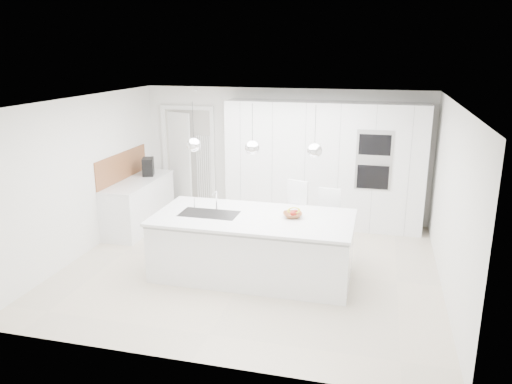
% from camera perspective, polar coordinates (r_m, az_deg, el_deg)
% --- Properties ---
extents(floor, '(5.50, 5.50, 0.00)m').
position_cam_1_polar(floor, '(7.69, -0.55, -8.50)').
color(floor, beige).
rests_on(floor, ground).
extents(wall_back, '(5.50, 0.00, 5.50)m').
position_cam_1_polar(wall_back, '(9.64, 3.21, 4.34)').
color(wall_back, white).
rests_on(wall_back, ground).
extents(wall_left, '(0.00, 5.00, 5.00)m').
position_cam_1_polar(wall_left, '(8.38, -19.10, 1.70)').
color(wall_left, white).
rests_on(wall_left, ground).
extents(ceiling, '(5.50, 5.50, 0.00)m').
position_cam_1_polar(ceiling, '(7.04, -0.61, 10.37)').
color(ceiling, white).
rests_on(ceiling, wall_back).
extents(tall_cabinets, '(3.60, 0.60, 2.30)m').
position_cam_1_polar(tall_cabinets, '(9.26, 7.71, 3.09)').
color(tall_cabinets, white).
rests_on(tall_cabinets, floor).
extents(oven_stack, '(0.62, 0.04, 1.05)m').
position_cam_1_polar(oven_stack, '(8.86, 13.32, 3.55)').
color(oven_stack, '#A5A5A8').
rests_on(oven_stack, tall_cabinets).
extents(doorway_frame, '(1.11, 0.08, 2.13)m').
position_cam_1_polar(doorway_frame, '(10.20, -7.68, 3.57)').
color(doorway_frame, white).
rests_on(doorway_frame, floor).
extents(hallway_door, '(0.76, 0.38, 2.00)m').
position_cam_1_polar(hallway_door, '(10.26, -9.08, 3.46)').
color(hallway_door, white).
rests_on(hallway_door, floor).
extents(radiator, '(0.32, 0.04, 1.40)m').
position_cam_1_polar(radiator, '(10.12, -5.98, 2.51)').
color(radiator, white).
rests_on(radiator, floor).
extents(left_base_cabinets, '(0.60, 1.80, 0.86)m').
position_cam_1_polar(left_base_cabinets, '(9.44, -13.21, -1.46)').
color(left_base_cabinets, white).
rests_on(left_base_cabinets, floor).
extents(left_worktop, '(0.62, 1.82, 0.04)m').
position_cam_1_polar(left_worktop, '(9.32, -13.38, 1.18)').
color(left_worktop, white).
rests_on(left_worktop, left_base_cabinets).
extents(oak_backsplash, '(0.02, 1.80, 0.50)m').
position_cam_1_polar(oak_backsplash, '(9.39, -15.05, 2.87)').
color(oak_backsplash, '#96572D').
rests_on(oak_backsplash, wall_left).
extents(island_base, '(2.80, 1.20, 0.86)m').
position_cam_1_polar(island_base, '(7.23, -0.40, -6.43)').
color(island_base, white).
rests_on(island_base, floor).
extents(island_worktop, '(2.84, 1.40, 0.04)m').
position_cam_1_polar(island_worktop, '(7.12, -0.30, -2.93)').
color(island_worktop, white).
rests_on(island_worktop, island_base).
extents(island_sink, '(0.84, 0.44, 0.18)m').
position_cam_1_polar(island_sink, '(7.28, -5.37, -3.09)').
color(island_sink, '#3F3F42').
rests_on(island_sink, island_worktop).
extents(island_tap, '(0.02, 0.02, 0.30)m').
position_cam_1_polar(island_tap, '(7.37, -4.53, -0.94)').
color(island_tap, white).
rests_on(island_tap, island_worktop).
extents(pendant_left, '(0.20, 0.20, 0.20)m').
position_cam_1_polar(pendant_left, '(7.07, -7.13, 5.36)').
color(pendant_left, white).
rests_on(pendant_left, ceiling).
extents(pendant_mid, '(0.20, 0.20, 0.20)m').
position_cam_1_polar(pendant_mid, '(6.81, -0.42, 5.08)').
color(pendant_mid, white).
rests_on(pendant_mid, ceiling).
extents(pendant_right, '(0.20, 0.20, 0.20)m').
position_cam_1_polar(pendant_right, '(6.65, 6.71, 4.71)').
color(pendant_right, white).
rests_on(pendant_right, ceiling).
extents(fruit_bowl, '(0.33, 0.33, 0.07)m').
position_cam_1_polar(fruit_bowl, '(7.08, 4.20, -2.64)').
color(fruit_bowl, '#96572D').
rests_on(fruit_bowl, island_worktop).
extents(espresso_machine, '(0.29, 0.36, 0.33)m').
position_cam_1_polar(espresso_machine, '(9.62, -12.23, 2.85)').
color(espresso_machine, black).
rests_on(espresso_machine, left_worktop).
extents(bar_stool_left, '(0.54, 0.63, 1.17)m').
position_cam_1_polar(bar_stool_left, '(8.01, 4.52, -3.06)').
color(bar_stool_left, white).
rests_on(bar_stool_left, floor).
extents(bar_stool_right, '(0.41, 0.54, 1.11)m').
position_cam_1_polar(bar_stool_right, '(7.82, 8.17, -3.86)').
color(bar_stool_right, white).
rests_on(bar_stool_right, floor).
extents(apple_a, '(0.07, 0.07, 0.07)m').
position_cam_1_polar(apple_a, '(7.11, 4.52, -2.30)').
color(apple_a, '#AB261D').
rests_on(apple_a, fruit_bowl).
extents(apple_b, '(0.09, 0.09, 0.09)m').
position_cam_1_polar(apple_b, '(7.02, 4.26, -2.46)').
color(apple_b, '#AB261D').
rests_on(apple_b, fruit_bowl).
extents(banana_bunch, '(0.21, 0.16, 0.19)m').
position_cam_1_polar(banana_bunch, '(7.04, 4.34, -2.12)').
color(banana_bunch, yellow).
rests_on(banana_bunch, fruit_bowl).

